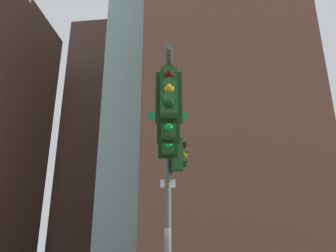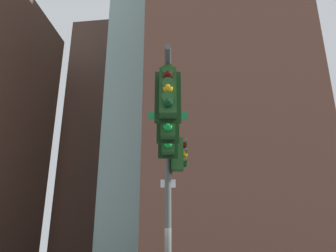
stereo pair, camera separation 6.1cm
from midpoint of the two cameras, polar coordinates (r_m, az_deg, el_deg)
name	(u,v)px [view 1 (the left image)]	position (r m, az deg, el deg)	size (l,w,h in m)	color
signal_pole_assembly	(170,146)	(9.28, 0.15, -3.32)	(5.29, 1.38, 6.23)	#4C514C
building_brick_nearside	(224,61)	(47.22, 9.06, 10.39)	(19.82, 17.75, 51.52)	brown
building_glass_tower	(206,47)	(66.02, 6.13, 12.65)	(29.12, 28.15, 75.38)	#9EC6C1
building_brick_farside	(119,146)	(70.40, -7.95, -3.21)	(21.16, 16.03, 44.81)	#4C3328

